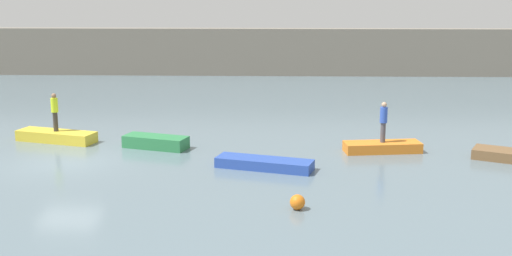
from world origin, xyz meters
name	(u,v)px	position (x,y,z in m)	size (l,w,h in m)	color
ground_plane	(66,162)	(0.00, 0.00, 0.00)	(120.00, 120.00, 0.00)	slate
embankment_wall	(167,52)	(0.00, 25.91, 1.84)	(80.00, 1.20, 3.68)	gray
rowboat_yellow	(57,136)	(-1.55, 3.53, 0.25)	(3.76, 1.08, 0.50)	gold
rowboat_green	(156,142)	(3.28, 2.47, 0.27)	(2.87, 1.04, 0.54)	#2D7F47
rowboat_blue	(264,164)	(8.19, -0.69, 0.20)	(3.86, 1.07, 0.41)	#2B4CAD
rowboat_orange	(382,147)	(13.29, 2.07, 0.22)	(3.32, 1.06, 0.44)	orange
person_hiviz_shirt	(55,110)	(-1.55, 3.53, 1.48)	(0.32, 0.32, 1.78)	#38332D
person_blue_shirt	(383,120)	(13.29, 2.07, 1.42)	(0.32, 0.32, 1.78)	#4C4C56
mooring_buoy	(297,202)	(9.35, -5.43, 0.25)	(0.50, 0.50, 0.50)	orange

